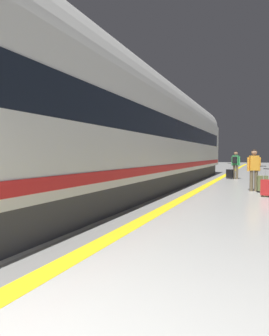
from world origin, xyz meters
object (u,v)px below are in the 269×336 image
at_px(high_speed_train, 96,121).
at_px(suitcase_mid, 267,187).
at_px(passenger_near, 254,167).
at_px(suitcase_near, 262,183).
at_px(suitcase_far, 230,174).
at_px(passenger_far, 236,162).

xyz_separation_m(high_speed_train, suitcase_mid, (4.81, 3.47, -2.17)).
relative_size(passenger_near, suitcase_near, 1.63).
height_order(suitcase_near, suitcase_far, suitcase_near).
relative_size(suitcase_near, passenger_far, 0.61).
relative_size(high_speed_train, suitcase_near, 32.08).
relative_size(suitcase_near, suitcase_mid, 1.05).
bearing_deg(passenger_near, suitcase_far, 104.33).
bearing_deg(high_speed_train, suitcase_near, 45.80).
bearing_deg(suitcase_mid, passenger_far, 102.27).
distance_m(passenger_near, suitcase_far, 6.14).
height_order(passenger_near, passenger_far, same).
distance_m(suitcase_near, suitcase_mid, 1.33).
distance_m(suitcase_mid, suitcase_far, 7.75).
bearing_deg(high_speed_train, passenger_near, 49.34).
relative_size(suitcase_near, suitcase_far, 1.08).
height_order(high_speed_train, suitcase_mid, high_speed_train).
height_order(high_speed_train, passenger_near, high_speed_train).
relative_size(high_speed_train, suitcase_mid, 33.59).
relative_size(passenger_near, suitcase_far, 1.75).
bearing_deg(passenger_near, suitcase_near, -39.40).
height_order(passenger_near, suitcase_far, passenger_near).
bearing_deg(suitcase_mid, passenger_near, 106.69).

